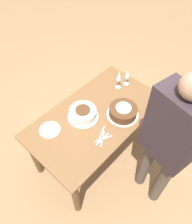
% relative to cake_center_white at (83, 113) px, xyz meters
% --- Properties ---
extents(ground_plane, '(12.00, 12.00, 0.00)m').
position_rel_cake_center_white_xyz_m(ground_plane, '(0.10, -0.08, -0.77)').
color(ground_plane, '#8E6B47').
extents(dining_table, '(1.39, 0.78, 0.73)m').
position_rel_cake_center_white_xyz_m(dining_table, '(0.10, -0.08, -0.17)').
color(dining_table, brown).
rests_on(dining_table, ground_plane).
extents(cake_center_white, '(0.30, 0.30, 0.11)m').
position_rel_cake_center_white_xyz_m(cake_center_white, '(0.00, 0.00, 0.00)').
color(cake_center_white, white).
rests_on(cake_center_white, dining_table).
extents(cake_front_chocolate, '(0.31, 0.31, 0.11)m').
position_rel_cake_center_white_xyz_m(cake_front_chocolate, '(0.28, -0.27, 0.00)').
color(cake_front_chocolate, white).
rests_on(cake_front_chocolate, dining_table).
extents(wine_glass_near, '(0.06, 0.06, 0.19)m').
position_rel_cake_center_white_xyz_m(wine_glass_near, '(0.66, -0.02, 0.08)').
color(wine_glass_near, silver).
rests_on(wine_glass_near, dining_table).
extents(wine_glass_far, '(0.06, 0.06, 0.23)m').
position_rel_cake_center_white_xyz_m(wine_glass_far, '(0.55, 0.01, 0.11)').
color(wine_glass_far, silver).
rests_on(wine_glass_far, dining_table).
extents(dessert_plate_left, '(0.20, 0.20, 0.01)m').
position_rel_cake_center_white_xyz_m(dessert_plate_left, '(-0.33, 0.12, -0.04)').
color(dessert_plate_left, silver).
rests_on(dessert_plate_left, dining_table).
extents(fork_pile, '(0.21, 0.13, 0.01)m').
position_rel_cake_center_white_xyz_m(fork_pile, '(-0.06, -0.30, -0.04)').
color(fork_pile, silver).
rests_on(fork_pile, dining_table).
extents(person_cutting, '(0.30, 0.44, 1.65)m').
position_rel_cake_center_white_xyz_m(person_cutting, '(0.15, -0.80, 0.22)').
color(person_cutting, '#4C4238').
rests_on(person_cutting, ground_plane).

